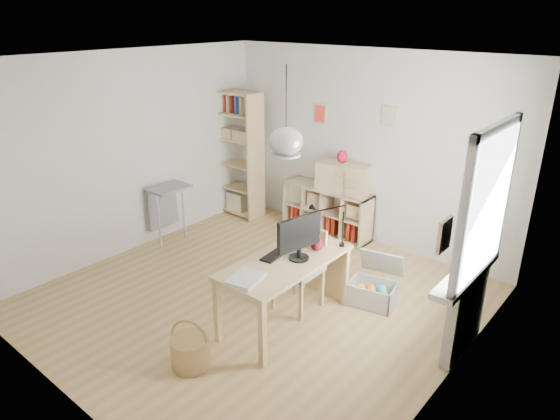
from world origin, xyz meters
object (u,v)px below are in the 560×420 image
Objects in this scene: cube_shelf at (327,213)px; storage_chest at (374,288)px; desk at (285,268)px; chair at (302,263)px; monitor at (299,236)px; drawer_chest at (344,178)px; tall_bookshelf at (238,149)px.

cube_shelf is 2.01m from storage_chest.
chair is (-0.08, 0.38, -0.13)m from desk.
storage_chest is at bearing 74.35° from monitor.
storage_chest is at bearing 61.14° from desk.
cube_shelf is at bearing 117.10° from chair.
desk is at bearing -65.39° from cube_shelf.
drawer_chest reaches higher than storage_chest.
tall_bookshelf is 3.25m from monitor.
cube_shelf is at bearing 114.61° from desk.
drawer_chest is at bearing 7.37° from tall_bookshelf.
cube_shelf is 2.09m from chair.
drawer_chest reaches higher than desk.
desk reaches higher than storage_chest.
drawer_chest is (-0.82, 2.08, -0.08)m from monitor.
desk is 2.22× the size of storage_chest.
cube_shelf is 0.70m from drawer_chest.
storage_chest is 0.91× the size of drawer_chest.
cube_shelf is at bearing 129.46° from monitor.
storage_chest is 1.26× the size of monitor.
storage_chest is at bearing -39.19° from cube_shelf.
tall_bookshelf reaches higher than cube_shelf.
drawer_chest is (0.29, -0.04, 0.63)m from cube_shelf.
tall_bookshelf is 2.69× the size of drawer_chest.
tall_bookshelf is 3.39m from storage_chest.
tall_bookshelf is 3.01m from chair.
tall_bookshelf reaches higher than drawer_chest.
tall_bookshelf reaches higher than desk.
storage_chest is at bearing -55.32° from drawer_chest.
storage_chest is at bearing 43.84° from chair.
monitor is at bearing -79.69° from drawer_chest.
storage_chest is at bearing -17.54° from tall_bookshelf.
monitor is at bearing -34.52° from tall_bookshelf.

